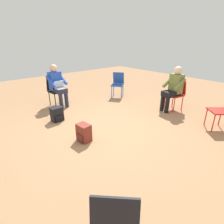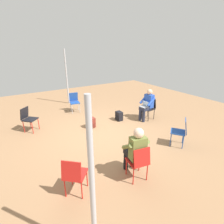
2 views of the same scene
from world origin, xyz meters
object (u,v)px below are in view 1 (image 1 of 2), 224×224
chair_northeast (118,83)px  backpack_near_laptop_user (84,134)px  person_with_laptop (57,84)px  backpack_by_empty_chair (57,115)px  chair_north (55,89)px  chair_southwest (115,219)px  person_in_olive (173,87)px  chair_southeast (223,109)px  chair_east (176,93)px

chair_northeast → backpack_near_laptop_user: chair_northeast is taller
person_with_laptop → backpack_by_empty_chair: bearing=56.1°
chair_north → backpack_by_empty_chair: (-0.50, -1.14, -0.34)m
backpack_near_laptop_user → chair_southwest: bearing=-114.8°
chair_north → person_in_olive: bearing=125.8°
person_in_olive → backpack_near_laptop_user: (-2.80, 0.24, -0.54)m
chair_southwest → backpack_near_laptop_user: (0.90, 1.94, -0.34)m
person_with_laptop → backpack_near_laptop_user: (-0.52, -2.20, -0.53)m
chair_southeast → chair_east: same height
chair_northeast → backpack_by_empty_chair: (-2.51, -0.47, -0.34)m
chair_northeast → backpack_by_empty_chair: 2.57m
chair_southeast → person_in_olive: bearing=34.1°
chair_southwest → person_in_olive: (3.69, 1.70, 0.20)m
backpack_near_laptop_user → chair_southeast: bearing=-31.3°
chair_southwest → chair_north: bearing=117.1°
person_in_olive → backpack_near_laptop_user: 2.86m
chair_east → backpack_near_laptop_user: size_ratio=2.36×
chair_north → backpack_near_laptop_user: size_ratio=2.36×
chair_southwest → chair_northeast: bearing=92.0°
chair_northeast → backpack_by_empty_chair: bearing=63.5°
chair_southwest → chair_northeast: (3.40, 3.64, 0.00)m
chair_east → person_with_laptop: bearing=54.7°
chair_southeast → backpack_near_laptop_user: bearing=100.1°
chair_east → person_with_laptop: 3.48m
person_in_olive → backpack_by_empty_chair: person_in_olive is taller
chair_southeast → backpack_by_empty_chair: 3.88m
chair_northeast → person_with_laptop: person_with_laptop is taller
chair_southeast → backpack_near_laptop_user: chair_southeast is taller
backpack_near_laptop_user → backpack_by_empty_chair: bearing=90.2°
chair_northeast → chair_southwest: bearing=99.9°
chair_east → chair_north: 3.61m
backpack_near_laptop_user → backpack_by_empty_chair: 1.23m
chair_southwest → person_with_laptop: (1.41, 4.14, 0.20)m
chair_northeast → person_in_olive: (0.30, -1.95, 0.20)m
chair_southwest → chair_north: 4.53m
chair_southeast → person_with_laptop: person_with_laptop is taller
chair_north → backpack_near_laptop_user: 2.45m
chair_southwest → chair_north: (1.40, 4.31, 0.00)m
chair_southeast → person_in_olive: (0.18, 1.36, 0.20)m
chair_southwest → person_in_olive: 4.07m
person_with_laptop → backpack_by_empty_chair: 1.22m
chair_southwest → chair_northeast: size_ratio=1.00×
chair_north → backpack_near_laptop_user: bearing=72.5°
chair_east → chair_northeast: (-0.46, 1.97, 0.00)m
chair_northeast → person_with_laptop: bearing=38.9°
chair_southeast → chair_southwest: size_ratio=1.00×
chair_northeast → chair_southeast: bearing=144.9°
chair_southeast → person_with_laptop: bearing=70.5°
chair_southeast → chair_northeast: size_ratio=1.00×
chair_southeast → backpack_near_laptop_user: 3.09m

